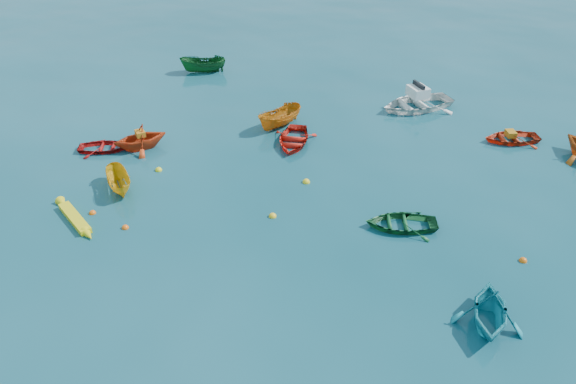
% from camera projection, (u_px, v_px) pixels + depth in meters
% --- Properties ---
extents(ground, '(160.00, 160.00, 0.00)m').
position_uv_depth(ground, '(231.00, 262.00, 22.22)').
color(ground, '#0A3E4B').
rests_on(ground, ground).
extents(dinghy_orange_w, '(3.57, 3.66, 1.46)m').
position_uv_depth(dinghy_orange_w, '(142.00, 148.00, 30.07)').
color(dinghy_orange_w, red).
rests_on(dinghy_orange_w, ground).
extents(sampan_yellow_mid, '(2.74, 2.48, 1.04)m').
position_uv_depth(sampan_yellow_mid, '(121.00, 189.00, 26.65)').
color(sampan_yellow_mid, gold).
rests_on(sampan_yellow_mid, ground).
extents(dinghy_green_e, '(3.69, 3.27, 0.63)m').
position_uv_depth(dinghy_green_e, '(401.00, 227.00, 24.18)').
color(dinghy_green_e, '#145729').
rests_on(dinghy_green_e, ground).
extents(dinghy_cyan_se, '(2.99, 3.30, 1.50)m').
position_uv_depth(dinghy_cyan_se, '(486.00, 323.00, 19.47)').
color(dinghy_cyan_se, teal).
rests_on(dinghy_cyan_se, ground).
extents(dinghy_red_nw, '(3.32, 3.07, 0.56)m').
position_uv_depth(dinghy_red_nw, '(105.00, 150.00, 29.90)').
color(dinghy_red_nw, '#9E0E0D').
rests_on(dinghy_red_nw, ground).
extents(sampan_orange_n, '(2.09, 3.39, 1.23)m').
position_uv_depth(sampan_orange_n, '(280.00, 127.00, 32.23)').
color(sampan_orange_n, '#C16B12').
rests_on(sampan_orange_n, ground).
extents(dinghy_red_ne, '(3.69, 3.41, 0.62)m').
position_uv_depth(dinghy_red_ne, '(511.00, 141.00, 30.75)').
color(dinghy_red_ne, red).
rests_on(dinghy_red_ne, ground).
extents(dinghy_red_far, '(3.25, 3.86, 0.69)m').
position_uv_depth(dinghy_red_far, '(293.00, 143.00, 30.53)').
color(dinghy_red_far, red).
rests_on(dinghy_red_far, ground).
extents(sampan_green_far, '(3.31, 2.67, 1.22)m').
position_uv_depth(sampan_green_far, '(204.00, 72.00, 39.36)').
color(sampan_green_far, '#12501F').
rests_on(sampan_green_far, ground).
extents(kayak_yellow, '(3.26, 1.82, 0.33)m').
position_uv_depth(kayak_yellow, '(75.00, 220.00, 24.56)').
color(kayak_yellow, yellow).
rests_on(kayak_yellow, ground).
extents(motorboat_white, '(5.48, 5.59, 1.55)m').
position_uv_depth(motorboat_white, '(416.00, 108.00, 34.33)').
color(motorboat_white, white).
rests_on(motorboat_white, ground).
extents(tarp_orange_a, '(0.75, 0.71, 0.29)m').
position_uv_depth(tarp_orange_a, '(140.00, 133.00, 29.61)').
color(tarp_orange_a, orange).
rests_on(tarp_orange_a, dinghy_orange_w).
extents(tarp_orange_b, '(0.73, 0.78, 0.30)m').
position_uv_depth(tarp_orange_b, '(511.00, 134.00, 30.49)').
color(tarp_orange_b, '#C37614').
rests_on(tarp_orange_b, dinghy_red_ne).
extents(buoy_or_a, '(0.31, 0.31, 0.31)m').
position_uv_depth(buoy_or_a, '(125.00, 228.00, 24.09)').
color(buoy_or_a, '#FF600D').
rests_on(buoy_or_a, ground).
extents(buoy_ye_a, '(0.35, 0.35, 0.35)m').
position_uv_depth(buoy_ye_a, '(273.00, 217.00, 24.80)').
color(buoy_ye_a, yellow).
rests_on(buoy_ye_a, ground).
extents(buoy_ye_b, '(0.35, 0.35, 0.35)m').
position_uv_depth(buoy_ye_b, '(159.00, 170.00, 28.13)').
color(buoy_ye_b, yellow).
rests_on(buoy_ye_b, ground).
extents(buoy_or_c, '(0.30, 0.30, 0.30)m').
position_uv_depth(buoy_or_c, '(93.00, 213.00, 25.01)').
color(buoy_or_c, '#F75D0D').
rests_on(buoy_or_c, ground).
extents(buoy_ye_c, '(0.37, 0.37, 0.37)m').
position_uv_depth(buoy_ye_c, '(306.00, 182.00, 27.19)').
color(buoy_ye_c, yellow).
rests_on(buoy_ye_c, ground).
extents(buoy_or_d, '(0.32, 0.32, 0.32)m').
position_uv_depth(buoy_or_d, '(523.00, 261.00, 22.26)').
color(buoy_or_d, orange).
rests_on(buoy_or_d, ground).
extents(buoy_ye_d, '(0.39, 0.39, 0.39)m').
position_uv_depth(buoy_ye_d, '(295.00, 106.00, 34.64)').
color(buoy_ye_d, yellow).
rests_on(buoy_ye_d, ground).
extents(buoy_or_e, '(0.34, 0.34, 0.34)m').
position_uv_depth(buoy_or_e, '(411.00, 112.00, 33.88)').
color(buoy_or_e, '#DF530C').
rests_on(buoy_or_e, ground).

